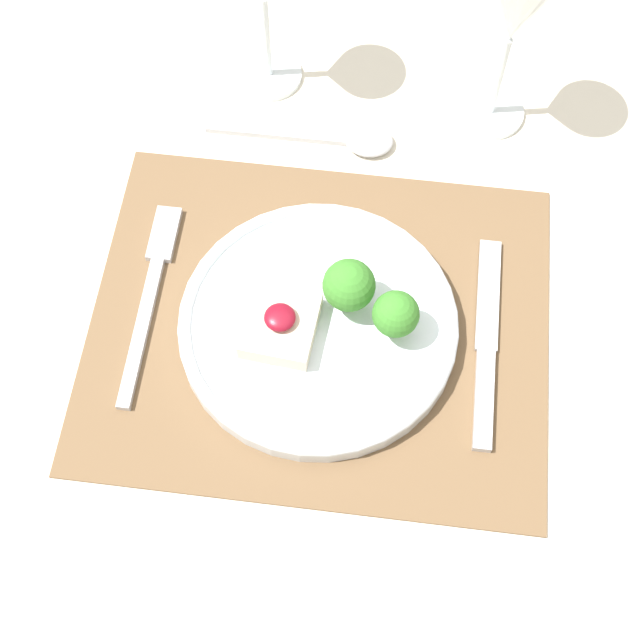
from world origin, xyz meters
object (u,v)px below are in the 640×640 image
(dinner_plate, at_px, (322,322))
(knife, at_px, (486,354))
(wine_glass_near, at_px, (517,10))
(fork, at_px, (152,288))
(spoon, at_px, (344,139))

(dinner_plate, bearing_deg, knife, -3.29)
(dinner_plate, bearing_deg, wine_glass_near, 62.21)
(fork, distance_m, wine_glass_near, 0.42)
(fork, bearing_deg, spoon, 51.76)
(fork, xyz_separation_m, wine_glass_near, (0.31, 0.25, 0.14))
(dinner_plate, height_order, fork, dinner_plate)
(fork, distance_m, knife, 0.31)
(knife, bearing_deg, dinner_plate, 174.25)
(dinner_plate, distance_m, knife, 0.15)
(spoon, bearing_deg, knife, -52.24)
(fork, bearing_deg, dinner_plate, -6.62)
(knife, distance_m, wine_glass_near, 0.31)
(dinner_plate, xyz_separation_m, fork, (-0.16, 0.02, -0.01))
(knife, xyz_separation_m, wine_glass_near, (-0.01, 0.28, 0.14))
(wine_glass_near, bearing_deg, knife, -88.86)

